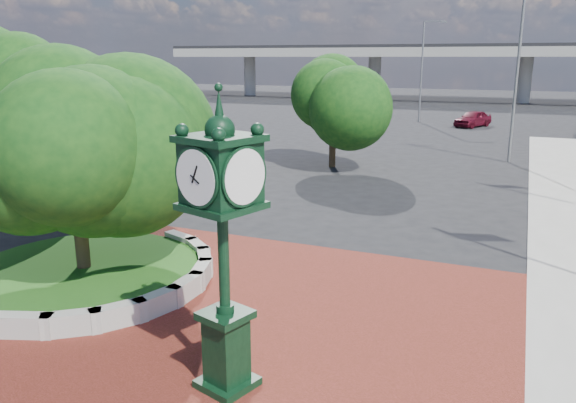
# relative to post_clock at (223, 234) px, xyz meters

# --- Properties ---
(ground) EXTENTS (200.00, 200.00, 0.00)m
(ground) POSITION_rel_post_clock_xyz_m (-1.00, 2.98, -2.94)
(ground) COLOR black
(ground) RESTS_ON ground
(plaza) EXTENTS (12.00, 12.00, 0.04)m
(plaza) POSITION_rel_post_clock_xyz_m (-1.00, 1.98, -2.92)
(plaza) COLOR #602316
(plaza) RESTS_ON ground
(planter_wall) EXTENTS (2.96, 6.77, 0.54)m
(planter_wall) POSITION_rel_post_clock_xyz_m (-3.70, 2.98, -2.67)
(planter_wall) COLOR #9E9B93
(planter_wall) RESTS_ON ground
(grass_bed) EXTENTS (6.10, 6.10, 0.40)m
(grass_bed) POSITION_rel_post_clock_xyz_m (-6.00, 2.98, -2.74)
(grass_bed) COLOR #164914
(grass_bed) RESTS_ON ground
(overpass) EXTENTS (90.00, 12.00, 7.50)m
(overpass) POSITION_rel_post_clock_xyz_m (-1.21, 72.98, 3.60)
(overpass) COLOR #9E9B93
(overpass) RESTS_ON ground
(tree_planter) EXTENTS (5.20, 5.20, 6.33)m
(tree_planter) POSITION_rel_post_clock_xyz_m (-6.00, 2.98, 0.78)
(tree_planter) COLOR #38281C
(tree_planter) RESTS_ON ground
(tree_northwest) EXTENTS (5.60, 5.60, 6.93)m
(tree_northwest) POSITION_rel_post_clock_xyz_m (-14.00, 7.98, 1.18)
(tree_northwest) COLOR #38281C
(tree_northwest) RESTS_ON ground
(tree_street) EXTENTS (4.40, 4.40, 5.45)m
(tree_street) POSITION_rel_post_clock_xyz_m (-5.00, 20.98, 0.30)
(tree_street) COLOR #38281C
(tree_street) RESTS_ON ground
(post_clock) EXTENTS (1.34, 1.34, 5.36)m
(post_clock) POSITION_rel_post_clock_xyz_m (0.00, 0.00, 0.00)
(post_clock) COLOR black
(post_clock) RESTS_ON ground
(parked_car) EXTENTS (3.22, 4.40, 1.39)m
(parked_car) POSITION_rel_post_clock_xyz_m (0.40, 43.10, -2.25)
(parked_car) COLOR #570C1C
(parked_car) RESTS_ON ground
(street_lamp_near) EXTENTS (2.04, 0.38, 9.08)m
(street_lamp_near) POSITION_rel_post_clock_xyz_m (4.12, 26.19, 2.38)
(street_lamp_near) COLOR slate
(street_lamp_near) RESTS_ON ground
(street_lamp_far) EXTENTS (2.02, 0.29, 9.00)m
(street_lamp_far) POSITION_rel_post_clock_xyz_m (-4.36, 45.22, 2.33)
(street_lamp_far) COLOR slate
(street_lamp_far) RESTS_ON ground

